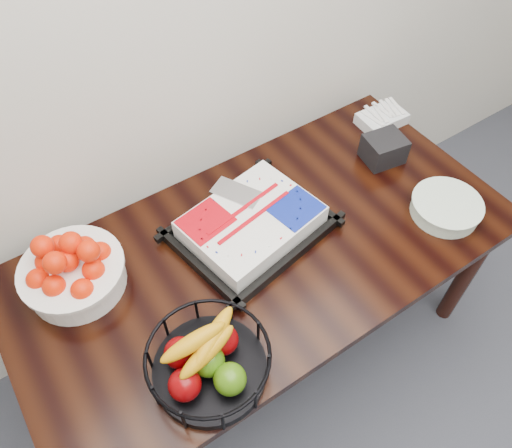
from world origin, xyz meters
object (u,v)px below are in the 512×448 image
tangerine_bowl (71,269)px  napkin_box (384,149)px  fruit_basket (209,361)px  cake_tray (251,224)px  plate_stack (446,208)px  table (265,261)px

tangerine_bowl → napkin_box: tangerine_bowl is taller
fruit_basket → cake_tray: bearing=43.5°
cake_tray → plate_stack: size_ratio=2.20×
tangerine_bowl → plate_stack: 1.33m
table → plate_stack: plate_stack is taller
table → fruit_basket: (-0.40, -0.29, 0.17)m
napkin_box → plate_stack: bearing=-91.0°
table → plate_stack: bearing=-20.6°
fruit_basket → napkin_box: fruit_basket is taller
tangerine_bowl → plate_stack: tangerine_bowl is taller
table → napkin_box: 0.67m
table → cake_tray: size_ratio=3.14×
table → tangerine_bowl: (-0.61, 0.22, 0.18)m
table → plate_stack: 0.70m
cake_tray → fruit_basket: (-0.39, -0.37, 0.03)m
plate_stack → fruit_basket: bearing=-177.5°
table → napkin_box: napkin_box is taller
tangerine_bowl → plate_stack: size_ratio=1.31×
table → cake_tray: bearing=93.7°
fruit_basket → plate_stack: 1.04m
cake_tray → napkin_box: (0.65, 0.02, 0.01)m
plate_stack → napkin_box: napkin_box is taller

